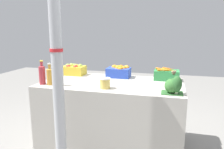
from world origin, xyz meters
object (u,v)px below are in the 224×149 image
juice_bottle_amber (50,76)px  carrot_crate (166,75)px  apple_crate (74,69)px  juice_bottle_cloudy (59,77)px  sparrow_bird (174,72)px  pickle_jar (105,83)px  support_pole (57,62)px  juice_bottle_ruby (42,74)px  orange_crate (119,71)px  broccoli_pile (173,85)px

juice_bottle_amber → carrot_crate: bearing=25.1°
apple_crate → juice_bottle_cloudy: size_ratio=1.29×
carrot_crate → apple_crate: bearing=179.9°
carrot_crate → sparrow_bird: sparrow_bird is taller
juice_bottle_cloudy → pickle_jar: size_ratio=2.04×
juice_bottle_amber → juice_bottle_cloudy: juice_bottle_amber is taller
sparrow_bird → support_pole: bearing=-51.8°
sparrow_bird → apple_crate: bearing=-97.3°
juice_bottle_amber → support_pole: bearing=-51.0°
apple_crate → juice_bottle_amber: (-0.02, -0.64, 0.03)m
juice_bottle_amber → pickle_jar: juice_bottle_amber is taller
juice_bottle_ruby → carrot_crate: bearing=23.5°
juice_bottle_ruby → juice_bottle_cloudy: juice_bottle_ruby is taller
support_pole → orange_crate: bearing=71.0°
juice_bottle_ruby → juice_bottle_amber: (0.10, 0.00, -0.01)m
juice_bottle_cloudy → sparrow_bird: size_ratio=1.87×
apple_crate → broccoli_pile: bearing=-24.8°
support_pole → carrot_crate: size_ratio=7.47×
pickle_jar → sparrow_bird: 0.76m
apple_crate → sparrow_bird: sparrow_bird is taller
apple_crate → orange_crate: bearing=0.4°
juice_bottle_cloudy → pickle_jar: 0.57m
support_pole → apple_crate: (-0.32, 1.06, -0.26)m
juice_bottle_cloudy → sparrow_bird: 1.32m
support_pole → apple_crate: bearing=106.7°
apple_crate → broccoli_pile: (1.41, -0.65, 0.01)m
carrot_crate → juice_bottle_ruby: juice_bottle_ruby is taller
broccoli_pile → pickle_jar: bearing=178.0°
support_pole → sparrow_bird: size_ratio=17.97×
support_pole → sparrow_bird: support_pole is taller
apple_crate → pickle_jar: (0.66, -0.63, -0.02)m
orange_crate → juice_bottle_amber: (-0.71, -0.64, 0.03)m
juice_bottle_ruby → juice_bottle_amber: size_ratio=1.11×
support_pole → pickle_jar: support_pole is taller
broccoli_pile → support_pole: bearing=-159.7°
sparrow_bird → juice_bottle_amber: bearing=-72.9°
broccoli_pile → carrot_crate: bearing=97.2°
apple_crate → juice_bottle_ruby: bearing=-101.4°
juice_bottle_ruby → juice_bottle_cloudy: size_ratio=1.18×
orange_crate → pickle_jar: 0.63m
carrot_crate → juice_bottle_amber: juice_bottle_amber is taller
support_pole → pickle_jar: size_ratio=19.58×
sparrow_bird → orange_crate: bearing=-114.3°
carrot_crate → juice_bottle_amber: 1.50m
broccoli_pile → apple_crate: bearing=155.2°
apple_crate → carrot_crate: (1.33, -0.00, -0.01)m
support_pole → juice_bottle_amber: support_pole is taller
apple_crate → broccoli_pile: broccoli_pile is taller
carrot_crate → juice_bottle_amber: size_ratio=1.21×
juice_bottle_cloudy → pickle_jar: (0.57, 0.01, -0.04)m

